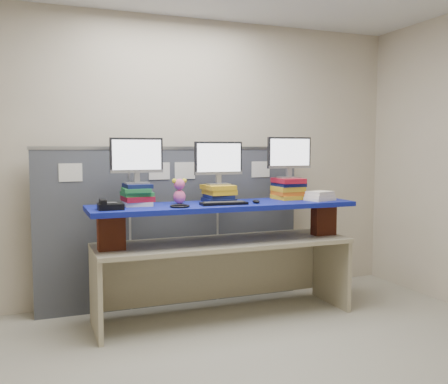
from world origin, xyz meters
name	(u,v)px	position (x,y,z in m)	size (l,w,h in m)	color
room	(250,166)	(0.00, 0.00, 1.40)	(5.00, 4.00, 2.80)	beige
cubicle_partition	(174,226)	(0.00, 1.78, 0.77)	(2.60, 0.06, 1.53)	#3F424A
desk	(224,256)	(0.31, 1.24, 0.55)	(2.28, 0.67, 0.69)	tan
brick_pier_left	(111,232)	(-0.69, 1.19, 0.84)	(0.22, 0.12, 0.29)	maroon
brick_pier_right	(324,220)	(1.30, 1.19, 0.84)	(0.22, 0.12, 0.29)	maroon
blue_board	(224,206)	(0.31, 1.24, 1.01)	(2.36, 0.59, 0.04)	#0F0A84
book_stack_left	(137,195)	(-0.44, 1.36, 1.12)	(0.25, 0.31, 0.18)	white
book_stack_center	(219,193)	(0.30, 1.36, 1.11)	(0.26, 0.31, 0.15)	#101747
book_stack_right	(288,189)	(1.01, 1.36, 1.13)	(0.26, 0.31, 0.20)	gold
monitor_left	(137,158)	(-0.44, 1.36, 1.43)	(0.45, 0.13, 0.39)	#939398
monitor_center	(218,160)	(0.30, 1.36, 1.40)	(0.45, 0.13, 0.39)	#939398
monitor_right	(289,155)	(1.01, 1.36, 1.45)	(0.45, 0.13, 0.39)	#939398
keyboard	(224,203)	(0.26, 1.14, 1.04)	(0.41, 0.16, 0.03)	black
mouse	(256,201)	(0.57, 1.14, 1.05)	(0.06, 0.10, 0.03)	black
desk_phone	(110,206)	(-0.70, 1.15, 1.06)	(0.20, 0.18, 0.08)	black
headset	(180,206)	(-0.14, 1.10, 1.04)	(0.17, 0.17, 0.02)	black
plush_toy	(179,191)	(-0.07, 1.34, 1.14)	(0.13, 0.10, 0.22)	#EA598F
binder_stack	(320,196)	(1.23, 1.15, 1.07)	(0.28, 0.25, 0.09)	white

